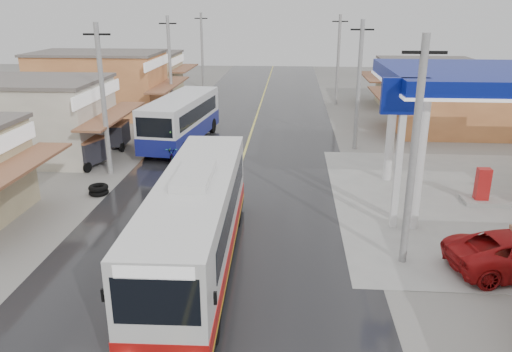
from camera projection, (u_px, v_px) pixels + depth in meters
The scene contains 13 objects.
ground at pixel (211, 255), 18.54m from camera, with size 120.00×120.00×0.00m, color slate.
road at pixel (247, 146), 32.68m from camera, with size 12.00×90.00×0.02m, color black.
centre_line at pixel (247, 146), 32.67m from camera, with size 0.15×90.00×0.01m, color #D8CC4C.
shopfronts_left at pixel (73, 132), 36.38m from camera, with size 11.00×44.00×5.20m, color tan, non-canonical shape.
shopfronts_right at pixel (500, 165), 28.85m from camera, with size 11.00×44.00×4.80m, color #B5B09E, non-canonical shape.
utility_poles_left at pixel (146, 141), 34.09m from camera, with size 1.60×50.00×8.00m, color gray, non-canonical shape.
utility_poles_right at pixel (354, 149), 32.21m from camera, with size 1.60×36.00×8.00m, color gray, non-canonical shape.
coach_bus at pixel (197, 222), 17.11m from camera, with size 2.85×11.63×3.61m.
second_bus at pixel (181, 119), 32.78m from camera, with size 3.64×9.60×3.11m.
cyclist at pixel (172, 152), 28.94m from camera, with size 0.94×2.02×2.10m.
tricycle_near at pixel (88, 151), 28.32m from camera, with size 2.01×2.50×1.66m.
tricycle_far at pixel (116, 133), 32.06m from camera, with size 1.56×2.21×1.69m.
tyre_stack at pixel (99, 190), 24.37m from camera, with size 0.96×0.96×0.49m.
Camera 1 is at (2.85, -16.40, 8.83)m, focal length 35.00 mm.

